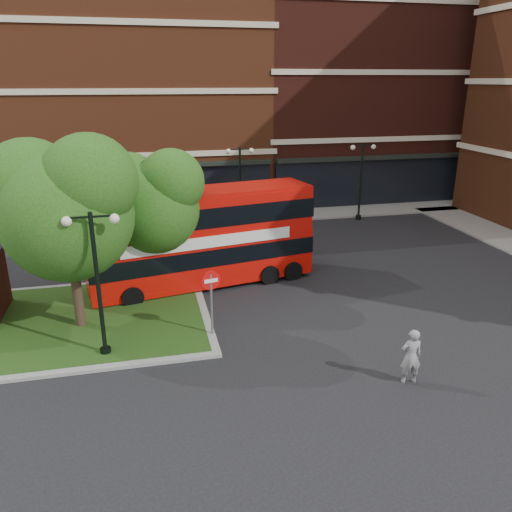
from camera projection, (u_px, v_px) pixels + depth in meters
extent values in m
plane|color=black|center=(265.00, 341.00, 17.82)|extent=(120.00, 120.00, 0.00)
cube|color=slate|center=(205.00, 220.00, 32.95)|extent=(44.00, 3.00, 0.12)
cube|color=brown|center=(77.00, 106.00, 35.82)|extent=(26.00, 12.00, 14.00)
cube|color=#471911|center=(362.00, 90.00, 40.16)|extent=(18.00, 12.00, 16.00)
cube|color=gray|center=(41.00, 325.00, 18.86)|extent=(12.60, 7.60, 0.12)
cube|color=#19380F|center=(41.00, 324.00, 18.85)|extent=(12.00, 7.00, 0.15)
cylinder|color=#2D2116|center=(75.00, 280.00, 18.08)|extent=(0.36, 0.36, 3.92)
sphere|color=#134F14|center=(67.00, 216.00, 17.29)|extent=(4.60, 4.60, 4.60)
sphere|color=#134F14|center=(32.00, 188.00, 17.37)|extent=(3.45, 3.45, 3.45)
sphere|color=#134F14|center=(90.00, 181.00, 16.64)|extent=(3.22, 3.22, 3.22)
cylinder|color=#2D2116|center=(157.00, 257.00, 21.09)|extent=(0.36, 0.36, 3.47)
sphere|color=#134F14|center=(154.00, 208.00, 20.38)|extent=(3.80, 3.80, 3.80)
sphere|color=#134F14|center=(128.00, 187.00, 20.44)|extent=(2.85, 2.85, 2.85)
sphere|color=#134F14|center=(171.00, 182.00, 19.82)|extent=(2.66, 2.66, 2.66)
cylinder|color=black|center=(98.00, 288.00, 16.00)|extent=(0.14, 0.14, 5.00)
cylinder|color=black|center=(106.00, 352.00, 16.78)|extent=(0.36, 0.36, 0.30)
cube|color=black|center=(90.00, 217.00, 15.21)|extent=(1.40, 0.06, 0.06)
sphere|color=#F2EACC|center=(67.00, 221.00, 15.10)|extent=(0.32, 0.32, 0.32)
sphere|color=#F2EACC|center=(114.00, 219.00, 15.40)|extent=(0.32, 0.32, 0.32)
cylinder|color=black|center=(240.00, 188.00, 30.72)|extent=(0.14, 0.14, 5.00)
cylinder|color=black|center=(241.00, 225.00, 31.51)|extent=(0.36, 0.36, 0.30)
cube|color=black|center=(240.00, 149.00, 29.94)|extent=(1.40, 0.06, 0.06)
sphere|color=#F2EACC|center=(228.00, 151.00, 29.82)|extent=(0.32, 0.32, 0.32)
sphere|color=#F2EACC|center=(251.00, 151.00, 30.12)|extent=(0.32, 0.32, 0.32)
cylinder|color=black|center=(361.00, 182.00, 32.42)|extent=(0.14, 0.14, 5.00)
cylinder|color=black|center=(358.00, 217.00, 33.20)|extent=(0.36, 0.36, 0.30)
cube|color=black|center=(363.00, 146.00, 31.63)|extent=(1.40, 0.06, 0.06)
sphere|color=#F2EACC|center=(353.00, 148.00, 31.52)|extent=(0.32, 0.32, 0.32)
sphere|color=#F2EACC|center=(373.00, 147.00, 31.82)|extent=(0.32, 0.32, 0.32)
cube|color=#BD0D07|center=(202.00, 256.00, 22.30)|extent=(10.22, 4.08, 1.90)
cube|color=#BD0D07|center=(201.00, 215.00, 21.66)|extent=(10.12, 4.04, 1.90)
cube|color=black|center=(201.00, 213.00, 21.63)|extent=(10.22, 4.08, 0.86)
cube|color=silver|center=(210.00, 242.00, 20.96)|extent=(7.36, 1.43, 0.50)
imported|color=gray|center=(411.00, 356.00, 15.08)|extent=(0.70, 0.50, 1.80)
imported|color=#B5B7BD|center=(133.00, 215.00, 31.27)|extent=(4.84, 2.42, 1.58)
imported|color=silver|center=(254.00, 209.00, 32.96)|extent=(4.37, 1.84, 1.40)
cylinder|color=slate|center=(212.00, 306.00, 17.72)|extent=(0.09, 0.09, 2.41)
cylinder|color=red|center=(211.00, 280.00, 17.39)|extent=(0.70, 0.20, 0.70)
cube|color=white|center=(211.00, 280.00, 17.39)|extent=(0.49, 0.15, 0.13)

